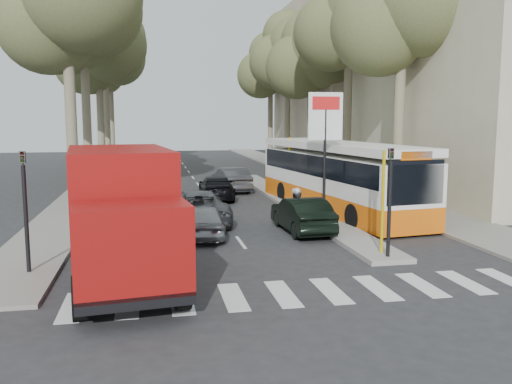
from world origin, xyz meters
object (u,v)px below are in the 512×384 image
silver_hatchback (204,221)px  city_bus (337,175)px  dark_hatchback (302,215)px  motorcycle (296,212)px  red_truck (122,214)px

silver_hatchback → city_bus: (6.93, 4.64, 1.15)m
dark_hatchback → city_bus: bearing=-126.5°
city_bus → motorcycle: city_bus is taller
dark_hatchback → city_bus: size_ratio=0.32×
silver_hatchback → motorcycle: size_ratio=1.73×
city_bus → red_truck: bearing=-141.3°
red_truck → city_bus: red_truck is taller
silver_hatchback → red_truck: red_truck is taller
silver_hatchback → city_bus: city_bus is taller
silver_hatchback → dark_hatchback: (3.93, 0.23, 0.07)m
dark_hatchback → red_truck: size_ratio=0.60×
motorcycle → red_truck: bearing=-134.4°
silver_hatchback → red_truck: 6.20m
silver_hatchback → red_truck: bearing=66.4°
city_bus → motorcycle: (-3.28, -4.54, -0.95)m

